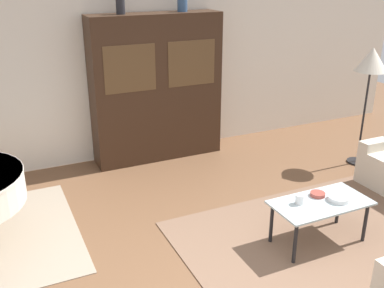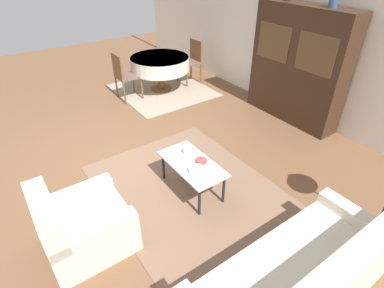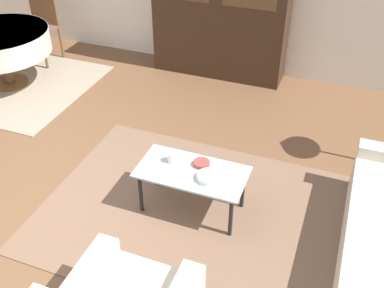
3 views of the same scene
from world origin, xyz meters
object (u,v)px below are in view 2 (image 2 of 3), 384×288
(bowl_small, at_px, (201,161))
(coffee_table, at_px, (192,166))
(dining_chair_near, at_px, (124,74))
(cup, at_px, (186,151))
(couch, at_px, (298,283))
(display_cabinet, at_px, (297,66))
(bowl, at_px, (197,170))
(armchair, at_px, (82,227))
(vase_short, at_px, (334,0))
(dining_table, at_px, (160,64))
(dining_chair_far, at_px, (192,59))

(bowl_small, bearing_deg, coffee_table, -113.80)
(dining_chair_near, height_order, cup, dining_chair_near)
(couch, xyz_separation_m, coffee_table, (-1.81, 0.12, 0.10))
(cup, bearing_deg, bowl_small, 10.81)
(display_cabinet, relative_size, bowl_small, 13.73)
(coffee_table, bearing_deg, bowl, -15.98)
(display_cabinet, xyz_separation_m, bowl_small, (0.69, -2.63, -0.54))
(armchair, bearing_deg, dining_chair_near, 148.66)
(dining_chair_near, distance_m, vase_short, 4.02)
(dining_chair_near, distance_m, bowl, 3.44)
(bowl, bearing_deg, cup, 164.17)
(coffee_table, distance_m, display_cabinet, 2.88)
(dining_table, height_order, bowl_small, dining_table)
(display_cabinet, relative_size, dining_chair_near, 2.07)
(couch, bearing_deg, dining_table, 73.24)
(couch, height_order, vase_short, vase_short)
(couch, bearing_deg, bowl, 87.39)
(armchair, height_order, display_cabinet, display_cabinet)
(coffee_table, bearing_deg, dining_chair_near, 170.87)
(dining_table, bearing_deg, dining_chair_far, 90.00)
(dining_table, relative_size, bowl_small, 8.85)
(armchair, distance_m, bowl_small, 1.61)
(bowl_small, bearing_deg, dining_table, 158.62)
(armchair, xyz_separation_m, vase_short, (-0.32, 4.23, 1.82))
(bowl_small, bearing_deg, dining_chair_near, 172.90)
(dining_table, distance_m, bowl_small, 3.51)
(armchair, xyz_separation_m, display_cabinet, (-0.72, 4.23, 0.71))
(armchair, xyz_separation_m, dining_chair_far, (-3.29, 3.75, 0.27))
(coffee_table, height_order, vase_short, vase_short)
(coffee_table, xyz_separation_m, cup, (-0.21, 0.06, 0.10))
(bowl_small, bearing_deg, cup, -169.19)
(couch, bearing_deg, dining_chair_near, 82.73)
(dining_table, distance_m, cup, 3.29)
(couch, relative_size, armchair, 2.36)
(armchair, distance_m, bowl, 1.45)
(dining_table, height_order, cup, dining_table)
(dining_chair_far, bearing_deg, vase_short, -170.73)
(dining_chair_near, relative_size, dining_chair_far, 1.00)
(vase_short, bearing_deg, armchair, -85.67)
(vase_short, bearing_deg, dining_chair_near, -143.10)
(coffee_table, bearing_deg, dining_chair_far, 144.90)
(dining_chair_near, xyz_separation_m, dining_chair_far, (0.00, 1.74, 0.00))
(armchair, xyz_separation_m, coffee_table, (-0.07, 1.49, 0.10))
(coffee_table, bearing_deg, armchair, -87.23)
(dining_table, xyz_separation_m, bowl, (3.39, -1.44, -0.14))
(armchair, height_order, cup, armchair)
(coffee_table, distance_m, vase_short, 3.25)
(cup, bearing_deg, armchair, -79.53)
(cup, xyz_separation_m, vase_short, (-0.03, 2.69, 1.62))
(couch, relative_size, cup, 21.60)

